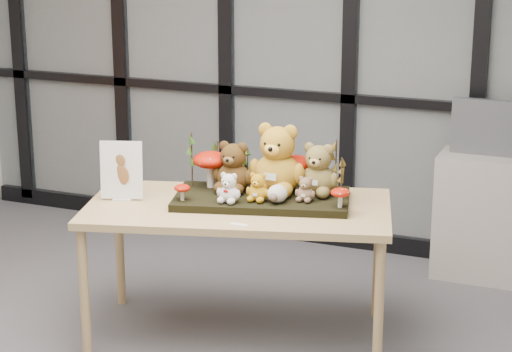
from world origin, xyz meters
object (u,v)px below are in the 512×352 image
at_px(diorama_tray, 262,199).
at_px(sign_holder, 121,173).
at_px(bear_beige_small, 306,188).
at_px(mushroom_front_right, 340,197).
at_px(mushroom_back_left, 211,168).
at_px(display_table, 238,217).
at_px(mushroom_front_left, 182,192).
at_px(monitor, 491,128).
at_px(bear_tan_back, 318,166).
at_px(bear_brown_medium, 233,164).
at_px(bear_white_bow, 229,186).
at_px(mushroom_back_right, 295,170).
at_px(plush_cream_hedgehog, 277,193).
at_px(bear_small_yellow, 258,185).
at_px(bear_pooh_yellow, 278,155).
at_px(cabinet, 485,217).

bearing_deg(diorama_tray, sign_holder, -176.84).
bearing_deg(bear_beige_small, mushroom_front_right, -25.20).
bearing_deg(mushroom_back_left, display_table, -31.27).
relative_size(mushroom_front_left, monitor, 0.19).
height_order(bear_tan_back, mushroom_back_left, bear_tan_back).
relative_size(display_table, bear_brown_medium, 5.82).
xyz_separation_m(bear_white_bow, bear_beige_small, (0.36, 0.17, -0.01)).
bearing_deg(mushroom_back_right, mushroom_front_right, -34.79).
bearing_deg(plush_cream_hedgehog, bear_small_yellow, 171.12).
xyz_separation_m(bear_white_bow, monitor, (1.11, 1.49, 0.09)).
height_order(bear_beige_small, sign_holder, sign_holder).
bearing_deg(sign_holder, mushroom_back_right, 8.49).
height_order(bear_white_bow, monitor, monitor).
height_order(display_table, mushroom_back_left, mushroom_back_left).
distance_m(diorama_tray, mushroom_back_right, 0.25).
relative_size(bear_tan_back, mushroom_back_left, 1.41).
distance_m(bear_brown_medium, mushroom_front_right, 0.63).
distance_m(bear_beige_small, mushroom_back_left, 0.57).
relative_size(diorama_tray, monitor, 1.88).
height_order(mushroom_back_left, mushroom_front_left, mushroom_back_left).
bearing_deg(bear_brown_medium, plush_cream_hedgehog, -34.78).
bearing_deg(bear_white_bow, monitor, 37.83).
xyz_separation_m(bear_pooh_yellow, cabinet, (0.94, 1.21, -0.60)).
bearing_deg(sign_holder, bear_small_yellow, -7.80).
bearing_deg(bear_pooh_yellow, bear_small_yellow, -116.95).
relative_size(diorama_tray, mushroom_front_right, 8.24).
height_order(diorama_tray, bear_brown_medium, bear_brown_medium).
bearing_deg(bear_pooh_yellow, bear_tan_back, -2.46).
relative_size(bear_pooh_yellow, mushroom_front_right, 3.71).
bearing_deg(bear_beige_small, bear_white_bow, -170.49).
distance_m(mushroom_front_right, sign_holder, 1.18).
bearing_deg(sign_holder, bear_pooh_yellow, 4.34).
bearing_deg(monitor, cabinet, -90.00).
relative_size(bear_beige_small, mushroom_back_right, 0.72).
bearing_deg(bear_pooh_yellow, bear_beige_small, -41.86).
relative_size(bear_small_yellow, mushroom_back_left, 0.76).
distance_m(display_table, mushroom_back_left, 0.33).
xyz_separation_m(diorama_tray, bear_beige_small, (0.25, -0.01, 0.09)).
bearing_deg(bear_white_bow, bear_brown_medium, 91.51).
height_order(mushroom_front_left, mushroom_front_right, mushroom_front_right).
distance_m(bear_pooh_yellow, bear_beige_small, 0.25).
bearing_deg(bear_tan_back, monitor, 42.77).
bearing_deg(display_table, bear_beige_small, -2.08).
height_order(display_table, diorama_tray, diorama_tray).
xyz_separation_m(plush_cream_hedgehog, monitor, (0.87, 1.40, 0.13)).
distance_m(mushroom_back_right, mushroom_front_left, 0.64).
relative_size(bear_pooh_yellow, monitor, 0.85).
xyz_separation_m(display_table, monitor, (1.10, 1.40, 0.29)).
xyz_separation_m(bear_white_bow, mushroom_front_left, (-0.24, -0.06, -0.04)).
relative_size(bear_tan_back, mushroom_front_right, 2.75).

